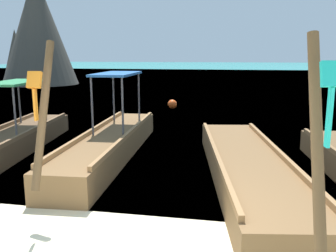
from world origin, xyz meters
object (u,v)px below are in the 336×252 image
(longtail_boat_turquoise_ribbon, at_px, (247,168))
(mooring_buoy_near, at_px, (172,104))
(karst_rock, at_px, (36,31))
(longtail_boat_pink_ribbon, at_px, (5,143))
(longtail_boat_orange_ribbon, at_px, (110,143))

(longtail_boat_turquoise_ribbon, distance_m, mooring_buoy_near, 10.08)
(karst_rock, xyz_separation_m, mooring_buoy_near, (13.91, -12.35, -4.30))
(longtail_boat_pink_ribbon, height_order, longtail_boat_orange_ribbon, longtail_boat_orange_ribbon)
(karst_rock, distance_m, mooring_buoy_near, 19.09)
(mooring_buoy_near, bearing_deg, karst_rock, 138.41)
(longtail_boat_orange_ribbon, relative_size, mooring_buoy_near, 16.45)
(karst_rock, bearing_deg, longtail_boat_turquoise_ribbon, -52.00)
(longtail_boat_pink_ribbon, bearing_deg, longtail_boat_turquoise_ribbon, -7.49)
(longtail_boat_pink_ribbon, relative_size, longtail_boat_orange_ribbon, 0.99)
(longtail_boat_turquoise_ribbon, height_order, mooring_buoy_near, longtail_boat_turquoise_ribbon)
(longtail_boat_orange_ribbon, bearing_deg, longtail_boat_pink_ribbon, -171.33)
(longtail_boat_turquoise_ribbon, height_order, karst_rock, karst_rock)
(longtail_boat_pink_ribbon, distance_m, longtail_boat_turquoise_ribbon, 6.01)
(longtail_boat_pink_ribbon, relative_size, longtail_boat_turquoise_ribbon, 0.98)
(longtail_boat_orange_ribbon, bearing_deg, mooring_buoy_near, 89.19)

